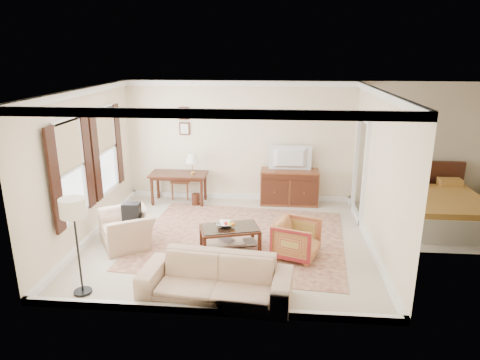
# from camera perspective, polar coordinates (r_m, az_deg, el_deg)

# --- Properties ---
(room_shell) EXTENTS (5.51, 5.01, 2.91)m
(room_shell) POSITION_cam_1_polar(r_m,az_deg,el_deg) (7.75, -1.69, 8.76)
(room_shell) COLOR beige
(room_shell) RESTS_ON ground
(annex_bedroom) EXTENTS (3.00, 2.70, 2.90)m
(annex_bedroom) POSITION_cam_1_polar(r_m,az_deg,el_deg) (10.01, 25.79, -3.65)
(annex_bedroom) COLOR beige
(annex_bedroom) RESTS_ON ground
(window_front) EXTENTS (0.12, 1.56, 1.80)m
(window_front) POSITION_cam_1_polar(r_m,az_deg,el_deg) (8.06, -21.67, 1.18)
(window_front) COLOR #CCB284
(window_front) RESTS_ON room_shell
(window_rear) EXTENTS (0.12, 1.56, 1.80)m
(window_rear) POSITION_cam_1_polar(r_m,az_deg,el_deg) (9.47, -17.46, 3.83)
(window_rear) COLOR #CCB284
(window_rear) RESTS_ON room_shell
(doorway) EXTENTS (0.10, 1.12, 2.25)m
(doorway) POSITION_cam_1_polar(r_m,az_deg,el_deg) (9.63, 15.71, 1.26)
(doorway) COLOR white
(doorway) RESTS_ON room_shell
(rug) EXTENTS (4.27, 3.76, 0.01)m
(rug) POSITION_cam_1_polar(r_m,az_deg,el_deg) (8.54, 0.08, -7.75)
(rug) COLOR maroon
(rug) RESTS_ON room_shell
(writing_desk) EXTENTS (1.35, 0.68, 0.74)m
(writing_desk) POSITION_cam_1_polar(r_m,az_deg,el_deg) (10.39, -8.18, 0.30)
(writing_desk) COLOR #3B1B10
(writing_desk) RESTS_ON room_shell
(desk_chair) EXTENTS (0.54, 0.54, 1.05)m
(desk_chair) POSITION_cam_1_polar(r_m,az_deg,el_deg) (10.75, -7.85, 0.32)
(desk_chair) COLOR brown
(desk_chair) RESTS_ON room_shell
(desk_lamp) EXTENTS (0.32, 0.32, 0.50)m
(desk_lamp) POSITION_cam_1_polar(r_m,az_deg,el_deg) (10.22, -6.37, 2.19)
(desk_lamp) COLOR silver
(desk_lamp) RESTS_ON writing_desk
(framed_prints) EXTENTS (0.25, 0.04, 0.68)m
(framed_prints) POSITION_cam_1_polar(r_m,az_deg,el_deg) (10.47, -7.45, 7.83)
(framed_prints) COLOR #3B1B10
(framed_prints) RESTS_ON room_shell
(sideboard) EXTENTS (1.37, 0.53, 0.84)m
(sideboard) POSITION_cam_1_polar(r_m,az_deg,el_deg) (10.33, 6.58, -0.94)
(sideboard) COLOR brown
(sideboard) RESTS_ON room_shell
(tv) EXTENTS (0.96, 0.55, 0.13)m
(tv) POSITION_cam_1_polar(r_m,az_deg,el_deg) (10.07, 6.75, 3.90)
(tv) COLOR black
(tv) RESTS_ON sideboard
(coffee_table) EXTENTS (1.20, 0.90, 0.45)m
(coffee_table) POSITION_cam_1_polar(r_m,az_deg,el_deg) (7.96, -1.38, -7.00)
(coffee_table) COLOR #3B1B10
(coffee_table) RESTS_ON room_shell
(fruit_bowl) EXTENTS (0.42, 0.42, 0.10)m
(fruit_bowl) POSITION_cam_1_polar(r_m,az_deg,el_deg) (7.93, -2.09, -5.84)
(fruit_bowl) COLOR silver
(fruit_bowl) RESTS_ON coffee_table
(book_a) EXTENTS (0.22, 0.23, 0.38)m
(book_a) POSITION_cam_1_polar(r_m,az_deg,el_deg) (8.01, -2.43, -8.15)
(book_a) COLOR brown
(book_a) RESTS_ON coffee_table
(book_b) EXTENTS (0.27, 0.13, 0.38)m
(book_b) POSITION_cam_1_polar(r_m,az_deg,el_deg) (7.99, 0.61, -8.25)
(book_b) COLOR brown
(book_b) RESTS_ON coffee_table
(striped_armchair) EXTENTS (0.89, 0.92, 0.76)m
(striped_armchair) POSITION_cam_1_polar(r_m,az_deg,el_deg) (7.73, 7.55, -7.60)
(striped_armchair) COLOR maroon
(striped_armchair) RESTS_ON room_shell
(club_armchair) EXTENTS (1.09, 1.21, 0.89)m
(club_armchair) POSITION_cam_1_polar(r_m,az_deg,el_deg) (8.38, -14.86, -5.59)
(club_armchair) COLOR #CDA98A
(club_armchair) RESTS_ON room_shell
(backpack) EXTENTS (0.36, 0.39, 0.40)m
(backpack) POSITION_cam_1_polar(r_m,az_deg,el_deg) (8.28, -14.26, -4.00)
(backpack) COLOR black
(backpack) RESTS_ON club_armchair
(sofa) EXTENTS (2.28, 0.88, 0.87)m
(sofa) POSITION_cam_1_polar(r_m,az_deg,el_deg) (6.44, -3.28, -12.24)
(sofa) COLOR #CDA98A
(sofa) RESTS_ON room_shell
(floor_lamp) EXTENTS (0.38, 0.38, 1.54)m
(floor_lamp) POSITION_cam_1_polar(r_m,az_deg,el_deg) (6.67, -21.30, -4.36)
(floor_lamp) COLOR black
(floor_lamp) RESTS_ON room_shell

